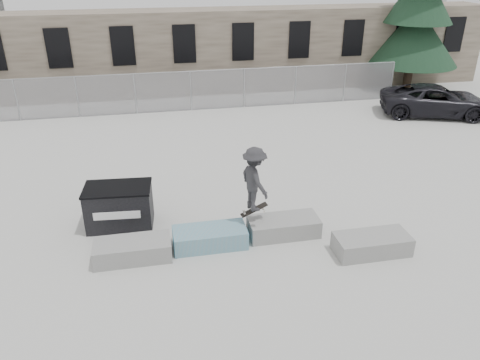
# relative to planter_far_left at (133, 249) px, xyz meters

# --- Properties ---
(ground) EXTENTS (120.00, 120.00, 0.00)m
(ground) POSITION_rel_planter_far_left_xyz_m (2.88, 0.07, -0.28)
(ground) COLOR #B5B5B0
(ground) RESTS_ON ground
(stone_wall) EXTENTS (36.00, 2.58, 4.50)m
(stone_wall) POSITION_rel_planter_far_left_xyz_m (2.88, 16.31, 1.97)
(stone_wall) COLOR #685A4C
(stone_wall) RESTS_ON ground
(chainlink_fence) EXTENTS (22.06, 0.06, 2.02)m
(chainlink_fence) POSITION_rel_planter_far_left_xyz_m (2.88, 12.57, 0.75)
(chainlink_fence) COLOR gray
(chainlink_fence) RESTS_ON ground
(planter_far_left) EXTENTS (2.00, 0.90, 0.52)m
(planter_far_left) POSITION_rel_planter_far_left_xyz_m (0.00, 0.00, 0.00)
(planter_far_left) COLOR gray
(planter_far_left) RESTS_ON ground
(planter_center_left) EXTENTS (2.00, 0.90, 0.52)m
(planter_center_left) POSITION_rel_planter_far_left_xyz_m (2.08, 0.20, 0.00)
(planter_center_left) COLOR teal
(planter_center_left) RESTS_ON ground
(planter_center_right) EXTENTS (2.00, 0.90, 0.52)m
(planter_center_right) POSITION_rel_planter_far_left_xyz_m (4.21, 0.34, 0.00)
(planter_center_right) COLOR gray
(planter_center_right) RESTS_ON ground
(planter_offset) EXTENTS (2.00, 0.90, 0.52)m
(planter_offset) POSITION_rel_planter_far_left_xyz_m (6.29, -0.99, 0.00)
(planter_offset) COLOR gray
(planter_offset) RESTS_ON ground
(dumpster) EXTENTS (2.00, 1.32, 1.26)m
(dumpster) POSITION_rel_planter_far_left_xyz_m (-0.36, 1.79, 0.35)
(dumpster) COLOR black
(dumpster) RESTS_ON ground
(spruce_tree) EXTENTS (5.16, 5.16, 11.50)m
(spruce_tree) POSITION_rel_planter_far_left_xyz_m (16.06, 14.66, 4.45)
(spruce_tree) COLOR #38281E
(spruce_tree) RESTS_ON ground
(suv) EXTENTS (5.81, 4.03, 1.47)m
(suv) POSITION_rel_planter_far_left_xyz_m (14.63, 9.44, 0.46)
(suv) COLOR black
(suv) RESTS_ON ground
(skateboarder) EXTENTS (0.98, 1.33, 2.01)m
(skateboarder) POSITION_rel_planter_far_left_xyz_m (3.37, 0.47, 1.50)
(skateboarder) COLOR #2C2C2E
(skateboarder) RESTS_ON ground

